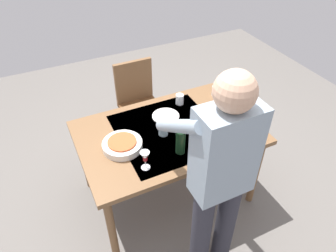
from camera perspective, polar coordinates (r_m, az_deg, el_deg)
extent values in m
plane|color=#66605B|center=(3.08, 0.00, -11.81)|extent=(6.00, 6.00, 0.00)
cube|color=brown|center=(2.55, 0.00, -1.22)|extent=(1.43, 0.95, 0.04)
cube|color=#C6AD89|center=(2.53, 0.00, -0.91)|extent=(0.79, 0.80, 0.00)
cylinder|color=brown|center=(3.31, 7.10, 0.96)|extent=(0.06, 0.06, 0.72)
cylinder|color=brown|center=(2.97, -14.87, -5.74)|extent=(0.06, 0.06, 0.72)
cylinder|color=brown|center=(2.85, 15.55, -8.13)|extent=(0.06, 0.06, 0.72)
cylinder|color=brown|center=(2.44, -10.14, -18.01)|extent=(0.06, 0.06, 0.72)
cube|color=#523019|center=(3.31, -4.85, 3.04)|extent=(0.40, 0.40, 0.04)
cube|color=brown|center=(3.32, -6.24, 8.11)|extent=(0.40, 0.04, 0.45)
cylinder|color=brown|center=(3.62, -3.16, 2.28)|extent=(0.04, 0.04, 0.43)
cylinder|color=brown|center=(3.53, -8.24, 0.83)|extent=(0.04, 0.04, 0.43)
cylinder|color=brown|center=(3.37, -0.89, -0.85)|extent=(0.04, 0.04, 0.43)
cylinder|color=brown|center=(3.28, -6.29, -2.49)|extent=(0.04, 0.04, 0.43)
cylinder|color=#2D2D38|center=(2.31, 5.97, -18.88)|extent=(0.14, 0.14, 0.88)
cylinder|color=#2D2D38|center=(2.38, 10.31, -16.93)|extent=(0.14, 0.14, 0.88)
cube|color=#8C9EAD|center=(1.77, 10.34, -4.73)|extent=(0.36, 0.20, 0.60)
sphere|color=tan|center=(1.53, 12.04, 6.12)|extent=(0.22, 0.22, 0.22)
cylinder|color=#8C9EAD|center=(1.80, 1.93, -0.01)|extent=(0.08, 0.52, 0.40)
cylinder|color=#8C9EAD|center=(1.95, 10.90, 2.72)|extent=(0.08, 0.52, 0.40)
cylinder|color=black|center=(2.29, 2.28, -2.87)|extent=(0.07, 0.07, 0.20)
cylinder|color=black|center=(2.20, 2.38, -0.15)|extent=(0.03, 0.03, 0.08)
cylinder|color=black|center=(2.17, 2.41, 0.83)|extent=(0.03, 0.03, 0.02)
cylinder|color=white|center=(2.24, -4.05, -7.50)|extent=(0.06, 0.06, 0.01)
cylinder|color=white|center=(2.21, -4.10, -6.83)|extent=(0.01, 0.01, 0.07)
cone|color=white|center=(2.16, -4.18, -5.49)|extent=(0.07, 0.07, 0.07)
cylinder|color=maroon|center=(2.18, -4.15, -5.91)|extent=(0.03, 0.03, 0.03)
cylinder|color=silver|center=(2.81, 2.12, 4.87)|extent=(0.07, 0.07, 0.09)
cylinder|color=silver|center=(2.47, -0.87, -0.57)|extent=(0.08, 0.08, 0.10)
cylinder|color=silver|center=(2.96, 8.67, 6.33)|extent=(0.08, 0.08, 0.09)
cylinder|color=white|center=(2.39, -8.25, -3.45)|extent=(0.30, 0.30, 0.05)
cylinder|color=#C6562D|center=(2.37, -8.30, -3.04)|extent=(0.22, 0.22, 0.03)
cylinder|color=white|center=(2.70, 7.92, 1.73)|extent=(0.23, 0.23, 0.01)
cylinder|color=white|center=(2.68, -0.42, 1.79)|extent=(0.23, 0.23, 0.01)
cube|color=silver|center=(2.63, 13.25, -0.31)|extent=(0.06, 0.20, 0.00)
cube|color=silver|center=(2.49, 5.78, -1.87)|extent=(0.03, 0.18, 0.00)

